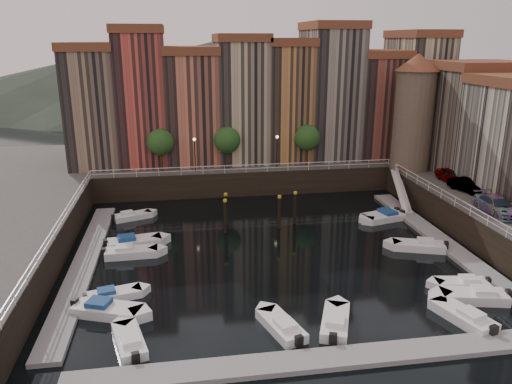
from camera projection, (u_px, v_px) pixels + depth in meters
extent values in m
plane|color=black|center=(270.00, 249.00, 45.65)|extent=(200.00, 200.00, 0.00)
cube|color=black|center=(236.00, 165.00, 69.75)|extent=(80.00, 20.00, 3.00)
cube|color=gray|center=(85.00, 263.00, 42.24)|extent=(2.00, 28.00, 0.35)
cube|color=gray|center=(441.00, 240.00, 47.06)|extent=(2.00, 28.00, 0.35)
cube|color=gray|center=(322.00, 360.00, 29.54)|extent=(30.00, 2.00, 0.35)
cone|color=#2D382D|center=(98.00, 80.00, 142.98)|extent=(80.00, 80.00, 14.00)
cone|color=#2D382D|center=(219.00, 72.00, 147.59)|extent=(100.00, 100.00, 18.00)
cone|color=#2D382D|center=(333.00, 81.00, 153.67)|extent=(70.00, 70.00, 12.00)
cube|color=#8A7058|center=(95.00, 109.00, 62.21)|extent=(6.00, 10.00, 14.00)
cube|color=brown|center=(89.00, 46.00, 60.01)|extent=(6.30, 10.30, 1.00)
cube|color=#BF473C|center=(143.00, 100.00, 62.80)|extent=(5.80, 10.00, 16.00)
cube|color=brown|center=(138.00, 29.00, 60.29)|extent=(6.10, 10.30, 1.00)
cube|color=#C26B4F|center=(192.00, 109.00, 64.08)|extent=(6.50, 10.00, 13.50)
cube|color=brown|center=(190.00, 50.00, 61.94)|extent=(6.80, 10.30, 1.00)
cube|color=tan|center=(241.00, 102.00, 64.80)|extent=(6.20, 10.00, 15.00)
cube|color=brown|center=(240.00, 38.00, 62.45)|extent=(6.50, 10.30, 1.00)
cube|color=#B47942|center=(285.00, 103.00, 65.75)|extent=(5.60, 10.00, 14.50)
cube|color=brown|center=(286.00, 42.00, 63.47)|extent=(5.90, 10.30, 1.00)
cube|color=gray|center=(329.00, 95.00, 66.35)|extent=(6.40, 10.00, 16.50)
cube|color=brown|center=(332.00, 26.00, 63.77)|extent=(6.70, 10.30, 1.00)
cube|color=brown|center=(373.00, 107.00, 67.78)|extent=(6.00, 10.00, 13.00)
cube|color=brown|center=(377.00, 54.00, 65.72)|extent=(6.30, 10.30, 1.00)
cube|color=tan|center=(415.00, 97.00, 68.30)|extent=(5.90, 10.00, 15.50)
cube|color=brown|center=(421.00, 34.00, 65.87)|extent=(6.20, 10.30, 1.00)
cube|color=#706454|center=(475.00, 123.00, 58.26)|extent=(9.00, 8.00, 12.00)
cube|color=brown|center=(482.00, 65.00, 56.35)|extent=(9.30, 8.30, 1.00)
cylinder|color=#6B5B4C|center=(413.00, 121.00, 59.66)|extent=(4.60, 4.60, 12.00)
cone|color=brown|center=(418.00, 62.00, 57.65)|extent=(5.20, 5.20, 2.00)
cylinder|color=black|center=(162.00, 162.00, 60.11)|extent=(0.30, 0.30, 2.40)
sphere|color=#1E4719|center=(160.00, 142.00, 59.40)|extent=(3.20, 3.20, 3.20)
cylinder|color=black|center=(228.00, 159.00, 61.29)|extent=(0.30, 0.30, 2.40)
sphere|color=#1E4719|center=(227.00, 140.00, 60.59)|extent=(3.20, 3.20, 3.20)
cylinder|color=black|center=(307.00, 156.00, 62.78)|extent=(0.30, 0.30, 2.40)
sphere|color=#1E4719|center=(307.00, 138.00, 62.07)|extent=(3.20, 3.20, 3.20)
cylinder|color=black|center=(195.00, 156.00, 59.52)|extent=(0.12, 0.12, 4.00)
sphere|color=#FFD88C|center=(194.00, 139.00, 58.93)|extent=(0.36, 0.36, 0.36)
cylinder|color=black|center=(277.00, 153.00, 61.01)|extent=(0.12, 0.12, 4.00)
sphere|color=#FFD88C|center=(277.00, 137.00, 60.42)|extent=(0.36, 0.36, 0.36)
cube|color=white|center=(246.00, 165.00, 59.59)|extent=(36.00, 0.08, 0.08)
cube|color=white|center=(246.00, 169.00, 59.72)|extent=(36.00, 0.06, 0.06)
cube|color=white|center=(463.00, 201.00, 46.21)|extent=(0.08, 34.00, 0.08)
cube|color=white|center=(463.00, 206.00, 46.34)|extent=(0.06, 34.00, 0.06)
cube|color=white|center=(57.00, 223.00, 40.86)|extent=(0.08, 34.00, 0.08)
cube|color=white|center=(58.00, 228.00, 41.00)|extent=(0.06, 34.00, 0.06)
cube|color=white|center=(401.00, 190.00, 57.11)|extent=(2.78, 8.26, 2.81)
cube|color=white|center=(401.00, 186.00, 56.96)|extent=(1.93, 8.32, 3.65)
cylinder|color=black|center=(225.00, 218.00, 48.95)|extent=(0.32, 0.32, 3.60)
cylinder|color=gold|center=(225.00, 201.00, 48.40)|extent=(0.36, 0.36, 0.25)
cylinder|color=black|center=(226.00, 212.00, 50.86)|extent=(0.32, 0.32, 3.60)
cylinder|color=gold|center=(226.00, 194.00, 50.32)|extent=(0.36, 0.36, 0.25)
cylinder|color=black|center=(279.00, 214.00, 50.12)|extent=(0.32, 0.32, 3.60)
cylinder|color=gold|center=(279.00, 197.00, 49.58)|extent=(0.36, 0.36, 0.25)
cylinder|color=black|center=(295.00, 210.00, 51.36)|extent=(0.32, 0.32, 3.60)
cylinder|color=gold|center=(295.00, 193.00, 50.81)|extent=(0.36, 0.36, 0.25)
cube|color=white|center=(108.00, 311.00, 34.56)|extent=(5.12, 3.44, 0.81)
cube|color=navy|center=(99.00, 304.00, 34.55)|extent=(1.89, 1.76, 0.54)
cube|color=black|center=(75.00, 304.00, 34.98)|extent=(0.55, 0.64, 0.76)
cube|color=white|center=(114.00, 295.00, 36.80)|extent=(4.17, 2.43, 0.67)
cube|color=navy|center=(106.00, 292.00, 36.48)|extent=(1.47, 1.34, 0.45)
cube|color=black|center=(85.00, 298.00, 35.96)|extent=(0.41, 0.51, 0.62)
cube|color=white|center=(132.00, 253.00, 43.97)|extent=(4.57, 1.87, 0.77)
cube|color=white|center=(124.00, 249.00, 43.73)|extent=(1.47, 1.27, 0.51)
cube|color=black|center=(104.00, 252.00, 43.49)|extent=(0.37, 0.52, 0.72)
cube|color=white|center=(134.00, 243.00, 46.10)|extent=(5.16, 2.74, 0.83)
cube|color=navy|center=(127.00, 239.00, 45.75)|extent=(1.77, 1.59, 0.56)
cube|color=black|center=(105.00, 243.00, 45.22)|extent=(0.48, 0.62, 0.78)
cube|color=white|center=(133.00, 216.00, 53.12)|extent=(4.23, 2.84, 0.67)
cube|color=white|center=(127.00, 214.00, 52.74)|extent=(1.56, 1.46, 0.45)
cube|color=black|center=(113.00, 218.00, 52.06)|extent=(0.45, 0.53, 0.63)
cube|color=white|center=(473.00, 297.00, 36.46)|extent=(4.97, 2.81, 0.80)
cube|color=white|center=(483.00, 291.00, 36.28)|extent=(1.74, 1.58, 0.53)
cube|color=black|center=(508.00, 295.00, 36.23)|extent=(0.48, 0.60, 0.75)
cube|color=white|center=(461.00, 284.00, 38.45)|extent=(4.13, 2.10, 0.67)
cube|color=white|center=(469.00, 279.00, 38.34)|extent=(1.40, 1.25, 0.45)
cube|color=black|center=(488.00, 281.00, 38.40)|extent=(0.38, 0.49, 0.63)
cube|color=white|center=(418.00, 246.00, 45.35)|extent=(4.87, 3.13, 0.78)
cube|color=white|center=(426.00, 242.00, 45.11)|extent=(1.77, 1.64, 0.52)
cube|color=black|center=(446.00, 245.00, 44.89)|extent=(0.51, 0.61, 0.72)
cube|color=white|center=(385.00, 218.00, 52.53)|extent=(4.58, 2.70, 0.73)
cube|color=navy|center=(390.00, 213.00, 52.63)|extent=(1.62, 1.48, 0.49)
cube|color=black|center=(402.00, 213.00, 53.32)|extent=(0.46, 0.56, 0.68)
cube|color=white|center=(381.00, 216.00, 53.18)|extent=(4.61, 2.97, 0.73)
cube|color=navy|center=(385.00, 211.00, 53.32)|extent=(1.67, 1.55, 0.49)
cube|color=black|center=(397.00, 211.00, 54.11)|extent=(0.48, 0.57, 0.68)
cube|color=white|center=(129.00, 341.00, 31.17)|extent=(2.60, 4.42, 0.71)
cube|color=white|center=(130.00, 340.00, 30.55)|extent=(1.43, 1.56, 0.47)
cube|color=black|center=(135.00, 357.00, 29.20)|extent=(0.54, 0.44, 0.66)
cube|color=white|center=(281.00, 326.00, 32.78)|extent=(2.89, 4.59, 0.73)
cube|color=white|center=(286.00, 325.00, 32.15)|extent=(1.53, 1.66, 0.49)
cube|color=black|center=(299.00, 341.00, 30.79)|extent=(0.57, 0.47, 0.68)
cube|color=white|center=(335.00, 322.00, 33.22)|extent=(3.21, 4.76, 0.76)
cube|color=white|center=(335.00, 321.00, 32.53)|extent=(1.64, 1.76, 0.50)
cube|color=black|center=(333.00, 339.00, 30.98)|extent=(0.60, 0.51, 0.71)
cube|color=white|center=(463.00, 317.00, 33.88)|extent=(3.11, 4.91, 0.78)
cube|color=white|center=(471.00, 315.00, 33.21)|extent=(1.64, 1.78, 0.52)
cube|color=black|center=(494.00, 331.00, 31.77)|extent=(0.61, 0.51, 0.73)
imported|color=gray|center=(451.00, 176.00, 55.38)|extent=(1.89, 4.46, 1.50)
imported|color=gray|center=(467.00, 186.00, 51.90)|extent=(2.61, 4.53, 1.41)
imported|color=gray|center=(497.00, 206.00, 45.36)|extent=(2.28, 5.39, 1.55)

